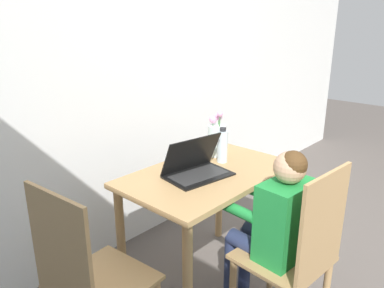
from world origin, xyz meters
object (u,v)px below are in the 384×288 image
object	(u,v)px
flower_vase	(217,138)
chair_occupied	(296,256)
water_bottle	(222,146)
person_seated	(275,221)
chair_spare	(89,282)
laptop	(195,166)

from	to	relation	value
flower_vase	chair_occupied	bearing A→B (deg)	-112.68
water_bottle	person_seated	bearing A→B (deg)	-114.21
chair_occupied	water_bottle	distance (m)	0.78
chair_occupied	flower_vase	bearing A→B (deg)	-108.05
chair_spare	laptop	distance (m)	0.82
laptop	chair_occupied	bearing A→B (deg)	-78.76
chair_occupied	chair_spare	distance (m)	0.97
chair_spare	laptop	bearing A→B (deg)	-90.60
flower_vase	water_bottle	distance (m)	0.12
chair_spare	water_bottle	size ratio (longest dim) A/B	4.35
chair_spare	water_bottle	bearing A→B (deg)	-90.78
chair_occupied	laptop	size ratio (longest dim) A/B	2.43
chair_occupied	water_bottle	size ratio (longest dim) A/B	4.35
flower_vase	water_bottle	xyz separation A→B (m)	(-0.07, -0.10, -0.01)
laptop	water_bottle	bearing A→B (deg)	12.81
laptop	chair_spare	bearing A→B (deg)	-166.50
chair_spare	flower_vase	bearing A→B (deg)	-85.77
chair_occupied	laptop	xyz separation A→B (m)	(-0.02, 0.63, 0.30)
chair_spare	flower_vase	world-z (taller)	flower_vase
water_bottle	chair_occupied	bearing A→B (deg)	-110.53
chair_occupied	person_seated	distance (m)	0.19
chair_occupied	water_bottle	world-z (taller)	same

